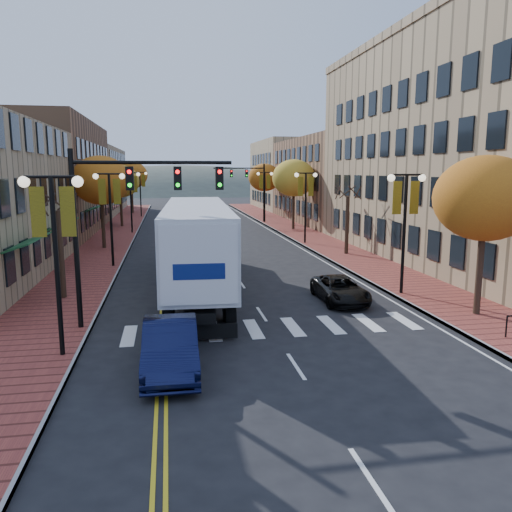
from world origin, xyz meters
name	(u,v)px	position (x,y,z in m)	size (l,w,h in m)	color
ground	(282,345)	(0.00, 0.00, 0.00)	(200.00, 200.00, 0.00)	black
sidewalk_left	(115,235)	(-9.00, 32.50, 0.07)	(4.00, 85.00, 0.15)	brown
sidewalk_right	(297,231)	(9.00, 32.50, 0.07)	(4.00, 85.00, 0.15)	brown
building_left_mid	(32,178)	(-17.00, 36.00, 5.50)	(12.00, 24.00, 11.00)	brown
building_left_far	(77,181)	(-17.00, 61.00, 4.75)	(12.00, 26.00, 9.50)	#9E8966
building_right_near	(487,152)	(18.50, 16.00, 7.50)	(15.00, 28.00, 15.00)	#997F5B
building_right_mid	(353,181)	(18.50, 42.00, 5.00)	(15.00, 24.00, 10.00)	brown
building_right_far	(305,175)	(18.50, 64.00, 5.50)	(15.00, 20.00, 11.00)	#9E8966
tree_left_a	(61,254)	(-9.00, 8.00, 2.25)	(0.28, 0.28, 4.20)	#382619
tree_left_b	(101,180)	(-9.00, 24.00, 5.45)	(4.48, 4.48, 7.21)	#382619
tree_left_c	(120,181)	(-9.00, 40.00, 5.05)	(4.16, 4.16, 6.69)	#382619
tree_left_d	(131,175)	(-9.00, 58.00, 5.60)	(4.61, 4.61, 7.42)	#382619
tree_right_a	(485,199)	(9.00, 2.00, 5.05)	(4.16, 4.16, 6.69)	#382619
tree_right_b	(347,225)	(9.00, 18.00, 2.25)	(0.28, 0.28, 4.20)	#382619
tree_right_c	(294,178)	(9.00, 34.00, 5.45)	(4.48, 4.48, 7.21)	#382619
tree_right_d	(264,178)	(9.00, 50.00, 5.29)	(4.35, 4.35, 7.00)	#382619
lamp_left_a	(54,231)	(-7.50, 0.00, 4.29)	(1.96, 0.36, 6.05)	black
lamp_left_b	(110,201)	(-7.50, 16.00, 4.29)	(1.96, 0.36, 6.05)	black
lamp_left_c	(130,190)	(-7.50, 34.00, 4.29)	(1.96, 0.36, 6.05)	black
lamp_left_d	(140,185)	(-7.50, 52.00, 4.29)	(1.96, 0.36, 6.05)	black
lamp_right_a	(405,210)	(7.50, 6.00, 4.29)	(1.96, 0.36, 6.05)	black
lamp_right_b	(306,194)	(7.50, 24.00, 4.29)	(1.96, 0.36, 6.05)	black
lamp_right_c	(265,187)	(7.50, 42.00, 4.29)	(1.96, 0.36, 6.05)	black
traffic_mast_near	(126,204)	(-5.48, 3.00, 4.92)	(6.10, 0.35, 7.00)	black
traffic_mast_far	(248,182)	(5.48, 42.00, 4.92)	(6.10, 0.34, 7.00)	black
semi_truck	(197,239)	(-2.48, 9.30, 2.65)	(3.74, 18.28, 4.54)	black
navy_sedan	(170,346)	(-3.95, -1.61, 0.79)	(1.66, 4.77, 1.57)	black
black_suv	(340,289)	(4.09, 5.46, 0.60)	(1.98, 4.30, 1.20)	black
car_far_white	(190,212)	(-1.08, 50.68, 0.76)	(1.80, 4.46, 1.52)	white
car_far_silver	(212,209)	(2.37, 55.92, 0.65)	(1.82, 4.48, 1.30)	#ACADB4
car_far_oncoming	(199,206)	(0.96, 63.10, 0.66)	(1.39, 3.99, 1.31)	#98999F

